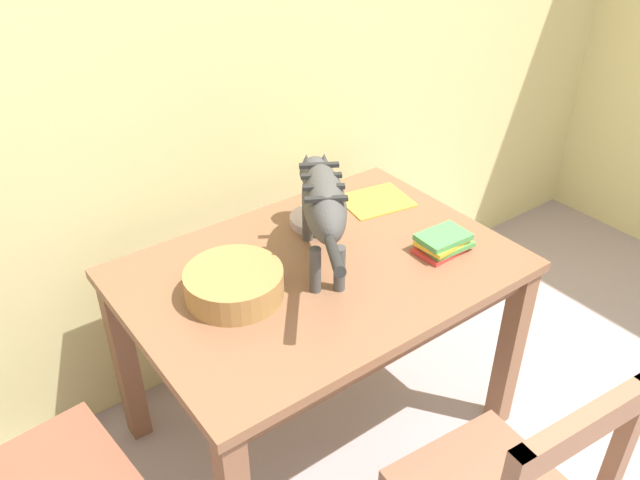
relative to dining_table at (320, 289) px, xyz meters
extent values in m
cube|color=beige|center=(0.02, 0.61, 0.60)|extent=(4.97, 0.10, 2.50)
cube|color=brown|center=(0.00, 0.00, 0.07)|extent=(1.24, 0.87, 0.03)
cube|color=brown|center=(0.00, 0.00, 0.02)|extent=(1.16, 0.79, 0.07)
cube|color=brown|center=(0.57, -0.38, -0.30)|extent=(0.07, 0.07, 0.71)
cube|color=brown|center=(-0.57, 0.38, -0.30)|extent=(0.07, 0.07, 0.71)
cube|color=brown|center=(0.57, 0.38, -0.30)|extent=(0.07, 0.07, 0.71)
ellipsoid|color=#494844|center=(0.02, 0.01, 0.32)|extent=(0.33, 0.43, 0.17)
cube|color=#282725|center=(-0.04, -0.08, 0.39)|extent=(0.12, 0.08, 0.01)
cube|color=#282725|center=(0.00, -0.02, 0.39)|extent=(0.12, 0.08, 0.01)
cube|color=#282725|center=(0.04, 0.05, 0.39)|extent=(0.12, 0.08, 0.01)
cube|color=#282725|center=(0.08, 0.11, 0.39)|extent=(0.12, 0.08, 0.01)
cylinder|color=#494844|center=(0.06, 0.16, 0.17)|extent=(0.04, 0.04, 0.15)
cylinder|color=#494844|center=(0.13, 0.12, 0.17)|extent=(0.04, 0.04, 0.15)
cylinder|color=#494844|center=(-0.09, -0.09, 0.17)|extent=(0.04, 0.04, 0.15)
cylinder|color=#494844|center=(-0.03, -0.13, 0.17)|extent=(0.04, 0.04, 0.15)
sphere|color=#494844|center=(0.15, 0.22, 0.30)|extent=(0.11, 0.11, 0.11)
cone|color=#494844|center=(0.12, 0.24, 0.34)|extent=(0.04, 0.04, 0.04)
cone|color=#494844|center=(0.17, 0.21, 0.34)|extent=(0.04, 0.04, 0.04)
cylinder|color=#282725|center=(-0.15, -0.26, 0.34)|extent=(0.15, 0.22, 0.09)
cylinder|color=#BBA8B1|center=(0.15, 0.22, 0.11)|extent=(0.18, 0.18, 0.03)
cylinder|color=silver|center=(0.15, 0.22, 0.16)|extent=(0.08, 0.08, 0.08)
torus|color=silver|center=(0.20, 0.22, 0.16)|extent=(0.05, 0.01, 0.05)
cube|color=gold|center=(0.42, 0.21, 0.09)|extent=(0.28, 0.24, 0.01)
cube|color=red|center=(0.37, -0.17, 0.10)|extent=(0.17, 0.12, 0.02)
cube|color=#52A44E|center=(0.39, -0.17, 0.12)|extent=(0.17, 0.12, 0.02)
cube|color=yellow|center=(0.38, -0.17, 0.13)|extent=(0.18, 0.13, 0.01)
cube|color=#4B9E50|center=(0.38, -0.17, 0.15)|extent=(0.17, 0.12, 0.02)
cylinder|color=#A77B42|center=(-0.30, 0.03, 0.14)|extent=(0.30, 0.30, 0.09)
cylinder|color=#4B371E|center=(-0.30, 0.03, 0.14)|extent=(0.24, 0.24, 0.08)
cube|color=#895C43|center=(-0.03, -0.96, 0.24)|extent=(0.42, 0.08, 0.08)
cube|color=#895C43|center=(0.16, -0.98, 0.04)|extent=(0.04, 0.04, 0.48)
cube|color=#895C43|center=(0.19, -0.60, -0.45)|extent=(0.04, 0.04, 0.41)
cube|color=brown|center=(-0.79, 0.16, -0.45)|extent=(0.04, 0.04, 0.41)
camera|label=1|loc=(-1.02, -1.37, 1.29)|focal=36.25mm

